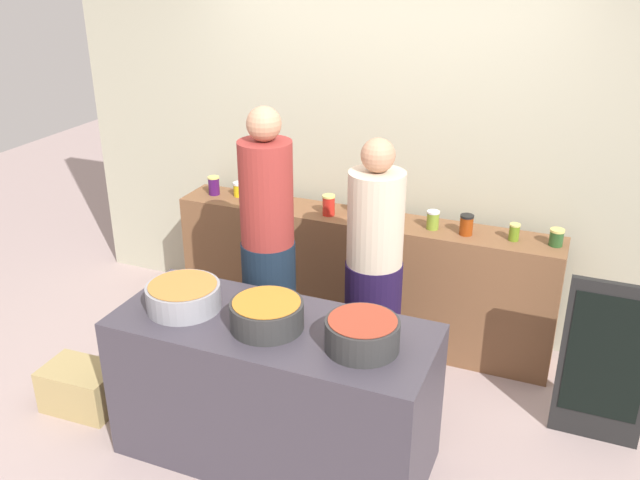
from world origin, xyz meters
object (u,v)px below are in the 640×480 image
preserve_jar_2 (249,192)px  bread_crate (82,387)px  preserve_jar_7 (514,232)px  preserve_jar_6 (466,225)px  preserve_jar_8 (556,237)px  cooking_pot_right (362,334)px  cook_with_tongs (269,268)px  preserve_jar_4 (355,204)px  preserve_jar_1 (239,189)px  preserve_jar_0 (214,185)px  cooking_pot_left (184,296)px  preserve_jar_5 (433,220)px  cooking_pot_center (267,315)px  chalkboard_sign (605,364)px  cook_in_cap (373,286)px  preserve_jar_3 (329,205)px

preserve_jar_2 → bread_crate: (-0.43, -1.44, -0.85)m
preserve_jar_2 → preserve_jar_7: (1.87, 0.03, -0.02)m
preserve_jar_6 → preserve_jar_8: size_ratio=1.23×
cooking_pot_right → cook_with_tongs: size_ratio=0.20×
bread_crate → preserve_jar_4: bearing=51.8°
preserve_jar_8 → bread_crate: bearing=-149.8°
preserve_jar_1 → preserve_jar_0: bearing=-168.0°
preserve_jar_0 → preserve_jar_1: size_ratio=1.31×
preserve_jar_1 → cooking_pot_right: bearing=-45.1°
cooking_pot_left → cooking_pot_right: (1.01, -0.01, 0.01)m
preserve_jar_1 → preserve_jar_5: preserve_jar_5 is taller
bread_crate → cook_with_tongs: bearing=33.9°
cooking_pot_left → cooking_pot_center: 0.50m
cook_with_tongs → preserve_jar_0: bearing=136.0°
preserve_jar_0 → bread_crate: 1.71m
cooking_pot_left → bread_crate: 1.09m
chalkboard_sign → cook_with_tongs: bearing=-173.0°
cook_in_cap → chalkboard_sign: 1.36m
preserve_jar_6 → bread_crate: preserve_jar_6 is taller
preserve_jar_2 → preserve_jar_6: size_ratio=1.09×
preserve_jar_0 → preserve_jar_7: size_ratio=1.25×
preserve_jar_0 → chalkboard_sign: size_ratio=0.14×
preserve_jar_0 → cooking_pot_right: bearing=-40.9°
preserve_jar_6 → preserve_jar_1: bearing=177.4°
preserve_jar_4 → preserve_jar_7: size_ratio=1.12×
preserve_jar_1 → preserve_jar_8: (2.24, -0.04, 0.00)m
preserve_jar_1 → preserve_jar_3: size_ratio=0.73×
preserve_jar_6 → cooking_pot_center: preserve_jar_6 is taller
preserve_jar_0 → cook_with_tongs: cook_with_tongs is taller
preserve_jar_0 → cook_with_tongs: (0.86, -0.83, -0.15)m
preserve_jar_0 → cooking_pot_center: bearing=-51.4°
preserve_jar_2 → preserve_jar_4: (0.78, 0.10, -0.01)m
preserve_jar_2 → preserve_jar_8: preserve_jar_2 is taller
preserve_jar_8 → chalkboard_sign: (0.37, -0.59, -0.46)m
cooking_pot_left → chalkboard_sign: bearing=21.4°
cooking_pot_right → cooking_pot_left: bearing=179.6°
preserve_jar_7 → bread_crate: bearing=-147.4°
preserve_jar_6 → cook_in_cap: size_ratio=0.08×
preserve_jar_4 → preserve_jar_6: 0.80m
preserve_jar_3 → preserve_jar_1: bearing=172.5°
preserve_jar_1 → cooking_pot_left: bearing=-72.6°
preserve_jar_3 → cooking_pot_left: size_ratio=0.36×
preserve_jar_5 → preserve_jar_6: size_ratio=0.93×
preserve_jar_4 → preserve_jar_5: same height
preserve_jar_7 → cooking_pot_center: preserve_jar_7 is taller
preserve_jar_2 → bread_crate: preserve_jar_2 is taller
preserve_jar_1 → preserve_jar_5: size_ratio=0.85×
cooking_pot_center → preserve_jar_1: bearing=123.1°
preserve_jar_6 → cooking_pot_right: preserve_jar_6 is taller
preserve_jar_6 → cook_with_tongs: size_ratio=0.07×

